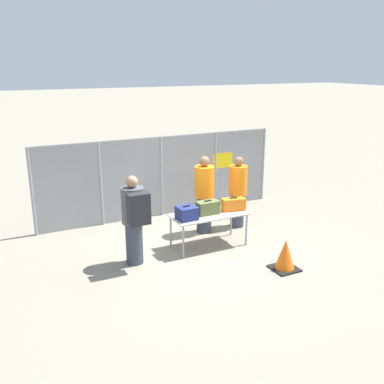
{
  "coord_description": "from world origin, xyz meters",
  "views": [
    {
      "loc": [
        -3.91,
        -7.45,
        3.75
      ],
      "look_at": [
        0.04,
        0.55,
        1.05
      ],
      "focal_mm": 40.0,
      "sensor_mm": 36.0,
      "label": 1
    }
  ],
  "objects_px": {
    "suitcase_olive": "(208,208)",
    "utility_trailer": "(173,182)",
    "inspection_table": "(209,217)",
    "traveler_hooded": "(134,217)",
    "security_worker_far": "(238,191)",
    "traffic_cone": "(285,255)",
    "suitcase_orange": "(233,204)",
    "security_worker_near": "(204,194)",
    "suitcase_navy": "(187,213)"
  },
  "relations": [
    {
      "from": "suitcase_olive",
      "to": "utility_trailer",
      "type": "relative_size",
      "value": 0.13
    },
    {
      "from": "inspection_table",
      "to": "traveler_hooded",
      "type": "relative_size",
      "value": 0.91
    },
    {
      "from": "security_worker_far",
      "to": "utility_trailer",
      "type": "xyz_separation_m",
      "value": [
        -0.45,
        2.77,
        -0.42
      ]
    },
    {
      "from": "inspection_table",
      "to": "traffic_cone",
      "type": "height_order",
      "value": "inspection_table"
    },
    {
      "from": "suitcase_orange",
      "to": "security_worker_near",
      "type": "height_order",
      "value": "security_worker_near"
    },
    {
      "from": "inspection_table",
      "to": "traffic_cone",
      "type": "relative_size",
      "value": 2.65
    },
    {
      "from": "suitcase_navy",
      "to": "suitcase_olive",
      "type": "distance_m",
      "value": 0.53
    },
    {
      "from": "security_worker_far",
      "to": "traffic_cone",
      "type": "xyz_separation_m",
      "value": [
        -0.38,
        -2.31,
        -0.59
      ]
    },
    {
      "from": "security_worker_near",
      "to": "traffic_cone",
      "type": "height_order",
      "value": "security_worker_near"
    },
    {
      "from": "suitcase_olive",
      "to": "traffic_cone",
      "type": "xyz_separation_m",
      "value": [
        0.8,
        -1.6,
        -0.58
      ]
    },
    {
      "from": "security_worker_near",
      "to": "traffic_cone",
      "type": "xyz_separation_m",
      "value": [
        0.49,
        -2.35,
        -0.64
      ]
    },
    {
      "from": "suitcase_navy",
      "to": "traveler_hooded",
      "type": "bearing_deg",
      "value": -176.95
    },
    {
      "from": "suitcase_olive",
      "to": "suitcase_orange",
      "type": "relative_size",
      "value": 0.9
    },
    {
      "from": "suitcase_olive",
      "to": "security_worker_near",
      "type": "height_order",
      "value": "security_worker_near"
    },
    {
      "from": "security_worker_far",
      "to": "traffic_cone",
      "type": "height_order",
      "value": "security_worker_far"
    },
    {
      "from": "suitcase_navy",
      "to": "utility_trailer",
      "type": "xyz_separation_m",
      "value": [
        1.26,
        3.56,
        -0.4
      ]
    },
    {
      "from": "suitcase_navy",
      "to": "security_worker_near",
      "type": "relative_size",
      "value": 0.22
    },
    {
      "from": "inspection_table",
      "to": "suitcase_orange",
      "type": "xyz_separation_m",
      "value": [
        0.58,
        -0.02,
        0.19
      ]
    },
    {
      "from": "suitcase_navy",
      "to": "suitcase_orange",
      "type": "relative_size",
      "value": 0.75
    },
    {
      "from": "security_worker_near",
      "to": "security_worker_far",
      "type": "relative_size",
      "value": 1.05
    },
    {
      "from": "inspection_table",
      "to": "traveler_hooded",
      "type": "distance_m",
      "value": 1.71
    },
    {
      "from": "suitcase_olive",
      "to": "suitcase_navy",
      "type": "bearing_deg",
      "value": -170.92
    },
    {
      "from": "security_worker_near",
      "to": "utility_trailer",
      "type": "height_order",
      "value": "security_worker_near"
    },
    {
      "from": "suitcase_orange",
      "to": "suitcase_navy",
      "type": "bearing_deg",
      "value": -176.97
    },
    {
      "from": "suitcase_olive",
      "to": "security_worker_far",
      "type": "distance_m",
      "value": 1.38
    },
    {
      "from": "inspection_table",
      "to": "suitcase_orange",
      "type": "relative_size",
      "value": 3.04
    },
    {
      "from": "inspection_table",
      "to": "traveler_hooded",
      "type": "height_order",
      "value": "traveler_hooded"
    },
    {
      "from": "suitcase_olive",
      "to": "security_worker_far",
      "type": "bearing_deg",
      "value": 30.97
    },
    {
      "from": "suitcase_orange",
      "to": "security_worker_far",
      "type": "bearing_deg",
      "value": 52.09
    },
    {
      "from": "suitcase_olive",
      "to": "traffic_cone",
      "type": "height_order",
      "value": "suitcase_olive"
    },
    {
      "from": "security_worker_near",
      "to": "traffic_cone",
      "type": "bearing_deg",
      "value": 107.9
    },
    {
      "from": "inspection_table",
      "to": "suitcase_olive",
      "type": "bearing_deg",
      "value": 172.82
    },
    {
      "from": "suitcase_olive",
      "to": "traveler_hooded",
      "type": "bearing_deg",
      "value": -175.01
    },
    {
      "from": "security_worker_far",
      "to": "security_worker_near",
      "type": "bearing_deg",
      "value": 12.81
    },
    {
      "from": "traveler_hooded",
      "to": "security_worker_far",
      "type": "relative_size",
      "value": 1.04
    },
    {
      "from": "suitcase_olive",
      "to": "traffic_cone",
      "type": "bearing_deg",
      "value": -63.5
    },
    {
      "from": "inspection_table",
      "to": "security_worker_near",
      "type": "distance_m",
      "value": 0.84
    },
    {
      "from": "suitcase_navy",
      "to": "traffic_cone",
      "type": "xyz_separation_m",
      "value": [
        1.32,
        -1.52,
        -0.57
      ]
    },
    {
      "from": "security_worker_near",
      "to": "suitcase_orange",
      "type": "bearing_deg",
      "value": 117.41
    },
    {
      "from": "security_worker_far",
      "to": "utility_trailer",
      "type": "relative_size",
      "value": 0.47
    },
    {
      "from": "suitcase_orange",
      "to": "traffic_cone",
      "type": "bearing_deg",
      "value": -83.24
    },
    {
      "from": "inspection_table",
      "to": "security_worker_near",
      "type": "bearing_deg",
      "value": 69.38
    },
    {
      "from": "suitcase_olive",
      "to": "traveler_hooded",
      "type": "xyz_separation_m",
      "value": [
        -1.65,
        -0.14,
        0.11
      ]
    },
    {
      "from": "traffic_cone",
      "to": "suitcase_olive",
      "type": "bearing_deg",
      "value": 116.5
    },
    {
      "from": "suitcase_olive",
      "to": "suitcase_orange",
      "type": "xyz_separation_m",
      "value": [
        0.61,
        -0.02,
        -0.01
      ]
    },
    {
      "from": "utility_trailer",
      "to": "traveler_hooded",
      "type": "bearing_deg",
      "value": -123.29
    },
    {
      "from": "suitcase_navy",
      "to": "traveler_hooded",
      "type": "distance_m",
      "value": 1.13
    },
    {
      "from": "security_worker_near",
      "to": "security_worker_far",
      "type": "distance_m",
      "value": 0.87
    },
    {
      "from": "inspection_table",
      "to": "utility_trailer",
      "type": "relative_size",
      "value": 0.44
    },
    {
      "from": "suitcase_olive",
      "to": "traveler_hooded",
      "type": "relative_size",
      "value": 0.27
    }
  ]
}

